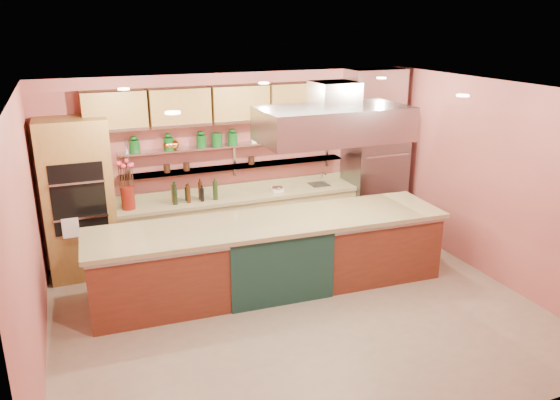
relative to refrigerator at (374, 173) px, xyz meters
name	(u,v)px	position (x,y,z in m)	size (l,w,h in m)	color
floor	(298,312)	(-2.35, -2.14, -1.06)	(6.00, 5.00, 0.02)	gray
ceiling	(300,91)	(-2.35, -2.14, 1.75)	(6.00, 5.00, 0.02)	black
wall_back	(237,161)	(-2.35, 0.36, 0.35)	(6.00, 0.04, 2.80)	#B45B55
wall_front	(424,303)	(-2.35, -4.64, 0.35)	(6.00, 0.04, 2.80)	#B45B55
wall_left	(28,244)	(-5.35, -2.14, 0.35)	(0.04, 5.00, 2.80)	#B45B55
wall_right	(496,183)	(0.65, -2.14, 0.35)	(0.04, 5.00, 2.80)	#B45B55
oven_stack	(79,199)	(-4.80, 0.04, 0.10)	(0.95, 0.64, 2.30)	olive
refrigerator	(374,173)	(0.00, 0.00, 0.00)	(0.95, 0.72, 2.10)	slate
back_counter	(241,222)	(-2.40, 0.06, -0.58)	(3.84, 0.64, 0.93)	tan
wall_shelf_lower	(236,166)	(-2.40, 0.23, 0.30)	(3.60, 0.26, 0.03)	#ACAFB3
wall_shelf_upper	(236,145)	(-2.40, 0.23, 0.65)	(3.60, 0.26, 0.03)	#ACAFB3
upper_cabinets	(239,104)	(-2.35, 0.18, 1.30)	(4.60, 0.36, 0.55)	olive
range_hood	(333,124)	(-1.53, -1.39, 1.20)	(2.00, 1.00, 0.45)	#ACAFB3
ceiling_downlights	(293,92)	(-2.35, -1.94, 1.72)	(4.00, 2.80, 0.02)	#FFE5A5
island	(271,255)	(-2.43, -1.39, -0.55)	(4.78, 1.04, 1.00)	brown
flower_vase	(128,198)	(-4.13, 0.01, 0.05)	(0.19, 0.19, 0.34)	maroon
oil_bottle_cluster	(195,194)	(-3.14, 0.01, 0.00)	(0.74, 0.21, 0.24)	black
kitchen_scale	(277,188)	(-1.79, 0.01, -0.07)	(0.18, 0.13, 0.10)	silver
bar_faucet	(322,178)	(-0.95, 0.11, -0.02)	(0.03, 0.03, 0.21)	silver
copper_kettle	(173,145)	(-3.38, 0.23, 0.73)	(0.17, 0.17, 0.14)	orange
green_canister	(217,139)	(-2.70, 0.23, 0.76)	(0.16, 0.16, 0.19)	#0E4516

